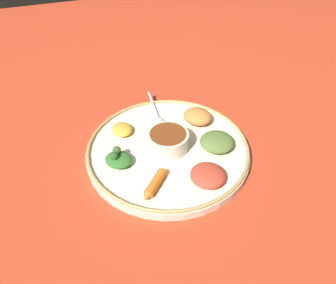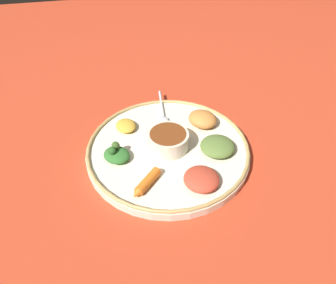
{
  "view_description": "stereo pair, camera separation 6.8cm",
  "coord_description": "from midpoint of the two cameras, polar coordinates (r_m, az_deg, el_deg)",
  "views": [
    {
      "loc": [
        -0.48,
        0.18,
        0.49
      ],
      "look_at": [
        0.0,
        0.0,
        0.03
      ],
      "focal_mm": 32.62,
      "sensor_mm": 36.0,
      "label": 1
    },
    {
      "loc": [
        -0.5,
        0.11,
        0.49
      ],
      "look_at": [
        0.0,
        0.0,
        0.03
      ],
      "focal_mm": 32.62,
      "sensor_mm": 36.0,
      "label": 2
    }
  ],
  "objects": [
    {
      "name": "ground_plane",
      "position": [
        0.7,
        -2.77,
        -2.2
      ],
      "size": [
        2.4,
        2.4,
        0.0
      ],
      "primitive_type": "plane",
      "color": "#B7381E"
    },
    {
      "name": "mound_squash",
      "position": [
        0.75,
        2.95,
        4.7
      ],
      "size": [
        0.09,
        0.09,
        0.03
      ],
      "primitive_type": "ellipsoid",
      "rotation": [
        0.0,
        0.0,
        3.77
      ],
      "color": "#C67A38",
      "rests_on": "platter"
    },
    {
      "name": "mound_collards",
      "position": [
        0.68,
        6.37,
        -0.11
      ],
      "size": [
        0.09,
        0.09,
        0.03
      ],
      "primitive_type": "ellipsoid",
      "rotation": [
        0.0,
        0.0,
        0.16
      ],
      "color": "#567033",
      "rests_on": "platter"
    },
    {
      "name": "greens_pile",
      "position": [
        0.66,
        -12.21,
        -3.25
      ],
      "size": [
        0.08,
        0.08,
        0.04
      ],
      "color": "#2D6628",
      "rests_on": "platter"
    },
    {
      "name": "center_bowl",
      "position": [
        0.68,
        -2.88,
        0.28
      ],
      "size": [
        0.09,
        0.09,
        0.04
      ],
      "color": "beige",
      "rests_on": "platter"
    },
    {
      "name": "mound_lentil_yellow",
      "position": [
        0.73,
        -11.24,
        2.19
      ],
      "size": [
        0.07,
        0.06,
        0.02
      ],
      "primitive_type": "ellipsoid",
      "rotation": [
        0.0,
        0.0,
        0.29
      ],
      "color": "gold",
      "rests_on": "platter"
    },
    {
      "name": "platter",
      "position": [
        0.7,
        -2.79,
        -1.64
      ],
      "size": [
        0.37,
        0.37,
        0.02
      ],
      "primitive_type": "cylinder",
      "color": "beige",
      "rests_on": "ground_plane"
    },
    {
      "name": "mound_berbere_red",
      "position": [
        0.61,
        4.34,
        -6.39
      ],
      "size": [
        0.09,
        0.09,
        0.03
      ],
      "primitive_type": "ellipsoid",
      "rotation": [
        0.0,
        0.0,
        1.99
      ],
      "color": "#B73D28",
      "rests_on": "platter"
    },
    {
      "name": "carrot_near_spoon",
      "position": [
        0.6,
        -5.86,
        -8.12
      ],
      "size": [
        0.07,
        0.07,
        0.02
      ],
      "color": "orange",
      "rests_on": "platter"
    },
    {
      "name": "spoon",
      "position": [
        0.78,
        -4.66,
        5.21
      ],
      "size": [
        0.15,
        0.03,
        0.01
      ],
      "color": "silver",
      "rests_on": "platter"
    },
    {
      "name": "platter_rim",
      "position": [
        0.69,
        -2.83,
        -0.87
      ],
      "size": [
        0.36,
        0.36,
        0.01
      ],
      "primitive_type": "torus",
      "color": "tan",
      "rests_on": "platter"
    }
  ]
}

